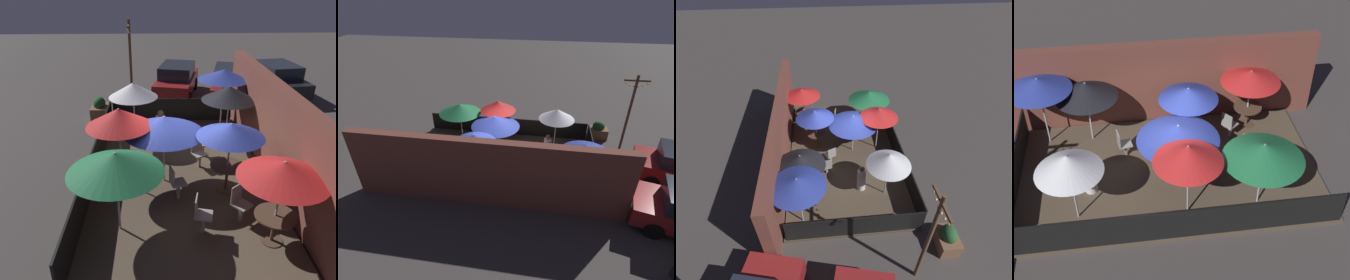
# 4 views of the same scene
# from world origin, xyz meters

# --- Properties ---
(ground_plane) EXTENTS (60.00, 60.00, 0.00)m
(ground_plane) POSITION_xyz_m (0.00, 0.00, 0.00)
(ground_plane) COLOR #423D3A
(patio_deck) EXTENTS (8.72, 5.07, 0.12)m
(patio_deck) POSITION_xyz_m (0.00, 0.00, 0.06)
(patio_deck) COLOR brown
(patio_deck) RESTS_ON ground_plane
(building_wall) EXTENTS (10.32, 0.36, 2.84)m
(building_wall) POSITION_xyz_m (0.00, 2.77, 1.42)
(building_wall) COLOR brown
(building_wall) RESTS_ON ground_plane
(fence_front) EXTENTS (8.52, 0.05, 0.95)m
(fence_front) POSITION_xyz_m (0.00, -2.49, 0.59)
(fence_front) COLOR black
(fence_front) RESTS_ON patio_deck
(fence_side_left) EXTENTS (0.05, 4.87, 0.95)m
(fence_side_left) POSITION_xyz_m (-4.31, 0.00, 0.59)
(fence_side_left) COLOR black
(fence_side_left) RESTS_ON patio_deck
(patio_umbrella_0) EXTENTS (1.88, 1.88, 2.04)m
(patio_umbrella_0) POSITION_xyz_m (2.81, 1.88, 1.97)
(patio_umbrella_0) COLOR #B2B2B7
(patio_umbrella_0) RESTS_ON patio_deck
(patio_umbrella_1) EXTENTS (1.79, 1.79, 2.00)m
(patio_umbrella_1) POSITION_xyz_m (0.76, 1.25, 1.94)
(patio_umbrella_1) COLOR #B2B2B7
(patio_umbrella_1) RESTS_ON patio_deck
(patio_umbrella_2) EXTENTS (2.13, 2.13, 2.03)m
(patio_umbrella_2) POSITION_xyz_m (2.27, -1.56, 1.91)
(patio_umbrella_2) COLOR #B2B2B7
(patio_umbrella_2) RESTS_ON patio_deck
(patio_umbrella_3) EXTENTS (1.95, 1.95, 2.31)m
(patio_umbrella_3) POSITION_xyz_m (-3.56, 1.88, 2.23)
(patio_umbrella_3) COLOR #B2B2B7
(patio_umbrella_3) RESTS_ON patio_deck
(patio_umbrella_4) EXTENTS (1.71, 1.71, 2.13)m
(patio_umbrella_4) POSITION_xyz_m (-2.57, -1.45, 2.00)
(patio_umbrella_4) COLOR #B2B2B7
(patio_umbrella_4) RESTS_ON patio_deck
(patio_umbrella_5) EXTENTS (2.25, 2.25, 2.01)m
(patio_umbrella_5) POSITION_xyz_m (0.23, -0.47, 1.89)
(patio_umbrella_5) COLOR #B2B2B7
(patio_umbrella_5) RESTS_ON patio_deck
(patio_umbrella_6) EXTENTS (1.89, 1.89, 2.08)m
(patio_umbrella_6) POSITION_xyz_m (-2.23, 1.83, 1.95)
(patio_umbrella_6) COLOR #B2B2B7
(patio_umbrella_6) RESTS_ON patio_deck
(patio_umbrella_7) EXTENTS (1.77, 1.77, 2.28)m
(patio_umbrella_7) POSITION_xyz_m (0.32, -1.65, 2.15)
(patio_umbrella_7) COLOR #B2B2B7
(patio_umbrella_7) RESTS_ON patio_deck
(dining_table_0) EXTENTS (0.91, 0.91, 0.71)m
(dining_table_0) POSITION_xyz_m (2.81, 1.88, 0.69)
(dining_table_0) COLOR #4C3828
(dining_table_0) RESTS_ON patio_deck
(dining_table_1) EXTENTS (0.95, 0.95, 0.78)m
(dining_table_1) POSITION_xyz_m (0.76, 1.25, 0.74)
(dining_table_1) COLOR #4C3828
(dining_table_1) RESTS_ON patio_deck
(patio_chair_0) EXTENTS (0.56, 0.56, 0.95)m
(patio_chair_0) POSITION_xyz_m (2.07, 1.29, 0.64)
(patio_chair_0) COLOR gray
(patio_chair_0) RESTS_ON patio_deck
(patio_chair_1) EXTENTS (0.47, 0.47, 0.90)m
(patio_chair_1) POSITION_xyz_m (-1.28, 0.84, 0.61)
(patio_chair_1) COLOR gray
(patio_chair_1) RESTS_ON patio_deck
(patio_chair_2) EXTENTS (0.49, 0.49, 0.95)m
(patio_chair_2) POSITION_xyz_m (1.15, -0.18, 0.65)
(patio_chair_2) COLOR gray
(patio_chair_2) RESTS_ON patio_deck
(patio_chair_3) EXTENTS (0.48, 0.48, 0.94)m
(patio_chair_3) POSITION_xyz_m (2.45, 0.32, 0.64)
(patio_chair_3) COLOR gray
(patio_chair_3) RESTS_ON patio_deck
(patio_chair_4) EXTENTS (0.53, 0.53, 0.91)m
(patio_chair_4) POSITION_xyz_m (-0.56, 0.63, 0.61)
(patio_chair_4) COLOR gray
(patio_chair_4) RESTS_ON patio_deck
(patron_0) EXTENTS (0.48, 0.48, 1.25)m
(patron_0) POSITION_xyz_m (-2.23, -0.52, 0.68)
(patron_0) COLOR silver
(patron_0) RESTS_ON patio_deck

